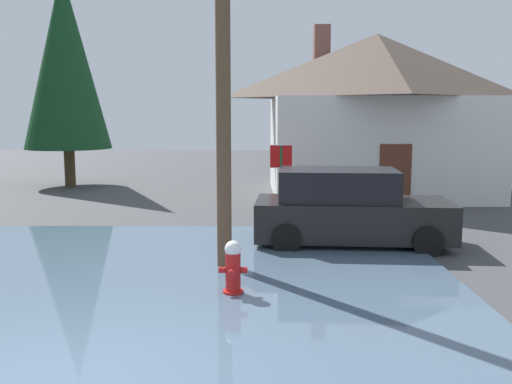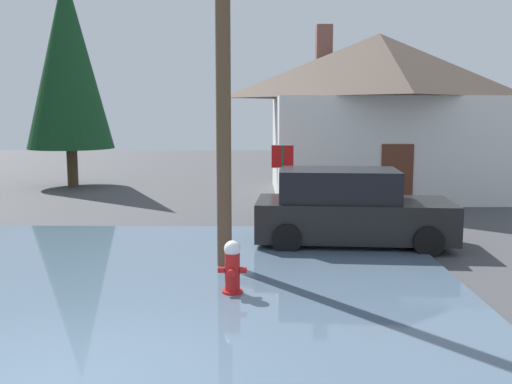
% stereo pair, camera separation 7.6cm
% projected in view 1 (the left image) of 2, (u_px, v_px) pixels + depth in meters
% --- Properties ---
extents(flood_puddle, '(12.56, 9.19, 0.07)m').
position_uv_depth(flood_puddle, '(105.00, 279.00, 10.27)').
color(flood_puddle, '#4C6075').
rests_on(flood_puddle, ground).
extents(fire_hydrant, '(0.47, 0.40, 0.94)m').
position_uv_depth(fire_hydrant, '(233.00, 270.00, 9.30)').
color(fire_hydrant, red).
rests_on(fire_hydrant, ground).
extents(stop_sign_far, '(0.67, 0.09, 2.06)m').
position_uv_depth(stop_sign_far, '(281.00, 166.00, 16.59)').
color(stop_sign_far, '#1E4C28').
rests_on(stop_sign_far, ground).
extents(house, '(8.16, 6.97, 6.25)m').
position_uv_depth(house, '(375.00, 112.00, 20.98)').
color(house, silver).
rests_on(house, ground).
extents(parked_car, '(4.46, 2.32, 1.72)m').
position_uv_depth(parked_car, '(348.00, 209.00, 12.94)').
color(parked_car, black).
rests_on(parked_car, ground).
extents(pine_tree_short_left, '(3.42, 3.42, 8.55)m').
position_uv_depth(pine_tree_short_left, '(65.00, 60.00, 22.75)').
color(pine_tree_short_left, '#4C3823').
rests_on(pine_tree_short_left, ground).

